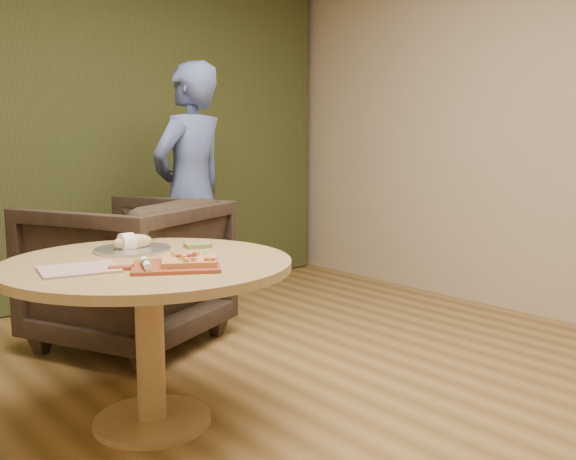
# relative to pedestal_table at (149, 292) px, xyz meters

# --- Properties ---
(room_shell) EXTENTS (5.04, 6.04, 2.84)m
(room_shell) POSITION_rel_pedestal_table_xyz_m (0.48, -0.61, 0.79)
(room_shell) COLOR olive
(room_shell) RESTS_ON ground
(curtain) EXTENTS (4.80, 0.14, 2.78)m
(curtain) POSITION_rel_pedestal_table_xyz_m (0.48, 2.29, 0.79)
(curtain) COLOR #2E3618
(curtain) RESTS_ON ground
(pedestal_table) EXTENTS (1.25, 1.25, 0.75)m
(pedestal_table) POSITION_rel_pedestal_table_xyz_m (0.00, 0.00, 0.00)
(pedestal_table) COLOR tan
(pedestal_table) RESTS_ON ground
(pizza_paddle) EXTENTS (0.47, 0.42, 0.01)m
(pizza_paddle) POSITION_rel_pedestal_table_xyz_m (0.00, -0.22, 0.15)
(pizza_paddle) COLOR #994327
(pizza_paddle) RESTS_ON pedestal_table
(flatbread_pizza) EXTENTS (0.30, 0.30, 0.04)m
(flatbread_pizza) POSITION_rel_pedestal_table_xyz_m (0.07, -0.24, 0.17)
(flatbread_pizza) COLOR tan
(flatbread_pizza) RESTS_ON pizza_paddle
(cutlery_roll) EXTENTS (0.09, 0.19, 0.03)m
(cutlery_roll) POSITION_rel_pedestal_table_xyz_m (-0.11, -0.20, 0.17)
(cutlery_roll) COLOR white
(cutlery_roll) RESTS_ON pizza_paddle
(newspaper) EXTENTS (0.34, 0.30, 0.01)m
(newspaper) POSITION_rel_pedestal_table_xyz_m (-0.31, -0.02, 0.15)
(newspaper) COLOR silver
(newspaper) RESTS_ON pedestal_table
(serving_tray) EXTENTS (0.36, 0.36, 0.02)m
(serving_tray) POSITION_rel_pedestal_table_xyz_m (0.06, 0.25, 0.15)
(serving_tray) COLOR silver
(serving_tray) RESTS_ON pedestal_table
(bread_roll) EXTENTS (0.19, 0.09, 0.09)m
(bread_roll) POSITION_rel_pedestal_table_xyz_m (0.05, 0.25, 0.18)
(bread_roll) COLOR #E3C08A
(bread_roll) RESTS_ON serving_tray
(green_packet) EXTENTS (0.14, 0.13, 0.02)m
(green_packet) POSITION_rel_pedestal_table_xyz_m (0.35, 0.15, 0.15)
(green_packet) COLOR #5B682F
(green_packet) RESTS_ON pedestal_table
(armchair) EXTENTS (1.27, 1.23, 1.00)m
(armchair) POSITION_rel_pedestal_table_xyz_m (0.43, 1.11, -0.11)
(armchair) COLOR black
(armchair) RESTS_ON ground
(person_standing) EXTENTS (0.75, 0.59, 1.79)m
(person_standing) POSITION_rel_pedestal_table_xyz_m (1.05, 1.37, 0.29)
(person_standing) COLOR #47578F
(person_standing) RESTS_ON ground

